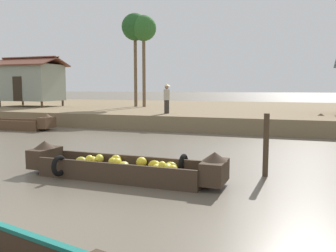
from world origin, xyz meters
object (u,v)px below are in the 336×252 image
(vendor_person, at_px, (167,97))
(mooring_post, at_px, (266,145))
(cargo_boat_upstream, at_px, (11,124))
(banana_boat, at_px, (123,167))
(stilt_house_left, at_px, (31,82))
(palm_tree_mid, at_px, (144,30))
(palm_tree_near, at_px, (135,29))

(vendor_person, bearing_deg, mooring_post, -57.68)
(cargo_boat_upstream, height_order, mooring_post, mooring_post)
(banana_boat, xyz_separation_m, stilt_house_left, (-15.08, 14.53, 2.37))
(palm_tree_mid, bearing_deg, stilt_house_left, -164.19)
(banana_boat, relative_size, mooring_post, 3.27)
(cargo_boat_upstream, distance_m, mooring_post, 14.92)
(stilt_house_left, distance_m, mooring_post, 22.67)
(palm_tree_near, bearing_deg, stilt_house_left, -162.36)
(palm_tree_near, xyz_separation_m, vendor_person, (4.64, -5.99, -4.90))
(mooring_post, bearing_deg, palm_tree_mid, 122.77)
(cargo_boat_upstream, relative_size, stilt_house_left, 1.01)
(banana_boat, distance_m, vendor_person, 11.42)
(cargo_boat_upstream, height_order, vendor_person, vendor_person)
(palm_tree_mid, xyz_separation_m, mooring_post, (9.99, -15.51, -5.65))
(cargo_boat_upstream, height_order, palm_tree_near, palm_tree_near)
(stilt_house_left, bearing_deg, mooring_post, -35.54)
(banana_boat, relative_size, stilt_house_left, 1.05)
(vendor_person, bearing_deg, cargo_boat_upstream, -154.38)
(cargo_boat_upstream, distance_m, vendor_person, 8.55)
(stilt_house_left, bearing_deg, vendor_person, -16.06)
(stilt_house_left, distance_m, palm_tree_near, 8.97)
(banana_boat, height_order, palm_tree_near, palm_tree_near)
(cargo_boat_upstream, bearing_deg, mooring_post, -23.48)
(cargo_boat_upstream, relative_size, vendor_person, 3.02)
(mooring_post, bearing_deg, stilt_house_left, 144.46)
(palm_tree_near, relative_size, palm_tree_mid, 1.03)
(banana_boat, height_order, stilt_house_left, stilt_house_left)
(vendor_person, relative_size, mooring_post, 1.04)
(palm_tree_mid, relative_size, vendor_person, 4.07)
(vendor_person, xyz_separation_m, mooring_post, (6.07, -9.59, -0.91))
(palm_tree_mid, bearing_deg, mooring_post, -57.23)
(stilt_house_left, relative_size, palm_tree_near, 0.72)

